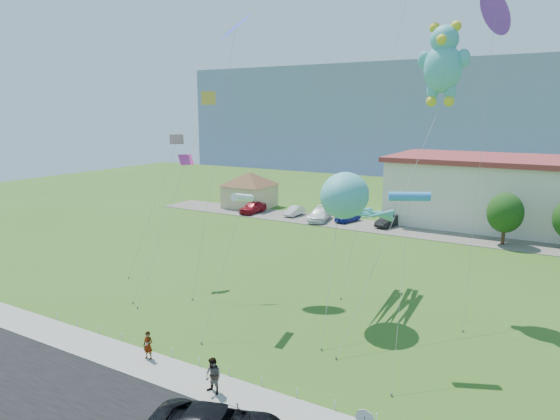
# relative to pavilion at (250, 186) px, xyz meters

# --- Properties ---
(ground) EXTENTS (160.00, 160.00, 0.00)m
(ground) POSITION_rel_pavilion_xyz_m (24.00, -38.00, -3.02)
(ground) COLOR #345818
(ground) RESTS_ON ground
(sidewalk) EXTENTS (80.00, 2.50, 0.10)m
(sidewalk) POSITION_rel_pavilion_xyz_m (24.00, -40.75, -2.97)
(sidewalk) COLOR gray
(sidewalk) RESTS_ON ground
(parking_strip) EXTENTS (70.00, 6.00, 0.06)m
(parking_strip) POSITION_rel_pavilion_xyz_m (24.00, -3.00, -2.99)
(parking_strip) COLOR #59544C
(parking_strip) RESTS_ON ground
(hill_ridge) EXTENTS (160.00, 50.00, 25.00)m
(hill_ridge) POSITION_rel_pavilion_xyz_m (24.00, 82.00, 9.48)
(hill_ridge) COLOR #7488A1
(hill_ridge) RESTS_ON ground
(pavilion) EXTENTS (9.20, 9.20, 5.00)m
(pavilion) POSITION_rel_pavilion_xyz_m (0.00, 0.00, 0.00)
(pavilion) COLOR tan
(pavilion) RESTS_ON ground
(rope_fence) EXTENTS (26.05, 0.05, 0.50)m
(rope_fence) POSITION_rel_pavilion_xyz_m (24.00, -39.30, -2.77)
(rope_fence) COLOR white
(rope_fence) RESTS_ON ground
(tree_near) EXTENTS (3.60, 3.60, 5.47)m
(tree_near) POSITION_rel_pavilion_xyz_m (34.00, -4.00, 0.36)
(tree_near) COLOR #3F2B19
(tree_near) RESTS_ON ground
(pedestrian_left) EXTENTS (0.64, 0.49, 1.59)m
(pedestrian_left) POSITION_rel_pavilion_xyz_m (20.16, -40.22, -2.13)
(pedestrian_left) COLOR gray
(pedestrian_left) RESTS_ON sidewalk
(pedestrian_right) EXTENTS (0.96, 0.79, 1.82)m
(pedestrian_right) POSITION_rel_pavilion_xyz_m (25.40, -41.15, -2.01)
(pedestrian_right) COLOR gray
(pedestrian_right) RESTS_ON sidewalk
(parked_car_red) EXTENTS (2.06, 4.66, 1.56)m
(parked_car_red) POSITION_rel_pavilion_xyz_m (2.84, -3.50, -2.18)
(parked_car_red) COLOR maroon
(parked_car_red) RESTS_ON parking_strip
(parked_car_silver) EXTENTS (1.42, 3.75, 1.22)m
(parked_car_silver) POSITION_rel_pavilion_xyz_m (8.54, -2.19, -2.35)
(parked_car_silver) COLOR silver
(parked_car_silver) RESTS_ON parking_strip
(parked_car_white) EXTENTS (3.27, 5.74, 1.57)m
(parked_car_white) POSITION_rel_pavilion_xyz_m (12.73, -3.30, -2.18)
(parked_car_white) COLOR white
(parked_car_white) RESTS_ON parking_strip
(parked_car_blue) EXTENTS (2.53, 4.18, 1.33)m
(parked_car_blue) POSITION_rel_pavilion_xyz_m (16.02, -2.07, -2.30)
(parked_car_blue) COLOR navy
(parked_car_blue) RESTS_ON parking_strip
(parked_car_black) EXTENTS (2.13, 4.35, 1.37)m
(parked_car_black) POSITION_rel_pavilion_xyz_m (21.16, -2.06, -2.28)
(parked_car_black) COLOR black
(parked_car_black) RESTS_ON parking_strip
(octopus_kite) EXTENTS (3.02, 12.19, 9.72)m
(octopus_kite) POSITION_rel_pavilion_xyz_m (26.84, -27.74, 4.49)
(octopus_kite) COLOR teal
(octopus_kite) RESTS_ON ground
(teddy_bear_kite) EXTENTS (3.81, 13.52, 19.47)m
(teddy_bear_kite) POSITION_rel_pavilion_xyz_m (31.11, -22.55, 13.81)
(teddy_bear_kite) COLOR teal
(teddy_bear_kite) RESTS_ON ground
(small_kite_black) EXTENTS (3.68, 3.89, 11.77)m
(small_kite_black) POSITION_rel_pavilion_xyz_m (11.31, -28.14, 7.05)
(small_kite_black) COLOR black
(small_kite_black) RESTS_ON ground
(small_kite_cyan) EXTENTS (1.23, 5.85, 9.50)m
(small_kite_cyan) POSITION_rel_pavilion_xyz_m (31.98, -32.25, 5.97)
(small_kite_cyan) COLOR #2E86D2
(small_kite_cyan) RESTS_ON ground
(small_kite_blue) EXTENTS (1.80, 7.45, 20.66)m
(small_kite_blue) POSITION_rel_pavilion_xyz_m (15.88, -25.51, 16.41)
(small_kite_blue) COLOR blue
(small_kite_blue) RESTS_ON ground
(small_kite_white) EXTENTS (0.50, 5.60, 8.61)m
(small_kite_white) POSITION_rel_pavilion_xyz_m (21.50, -32.85, 5.08)
(small_kite_white) COLOR white
(small_kite_white) RESTS_ON ground
(small_kite_purple) EXTENTS (1.80, 5.66, 20.43)m
(small_kite_purple) POSITION_rel_pavilion_xyz_m (34.22, -22.85, 16.21)
(small_kite_purple) COLOR purple
(small_kite_purple) RESTS_ON ground
(small_kite_pink) EXTENTS (1.29, 7.62, 10.17)m
(small_kite_pink) POSITION_rel_pavilion_xyz_m (12.66, -28.60, 5.63)
(small_kite_pink) COLOR #D22E87
(small_kite_pink) RESTS_ON ground
(small_kite_yellow) EXTENTS (1.29, 8.56, 14.99)m
(small_kite_yellow) POSITION_rel_pavilion_xyz_m (14.58, -28.39, 9.60)
(small_kite_yellow) COLOR gold
(small_kite_yellow) RESTS_ON ground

